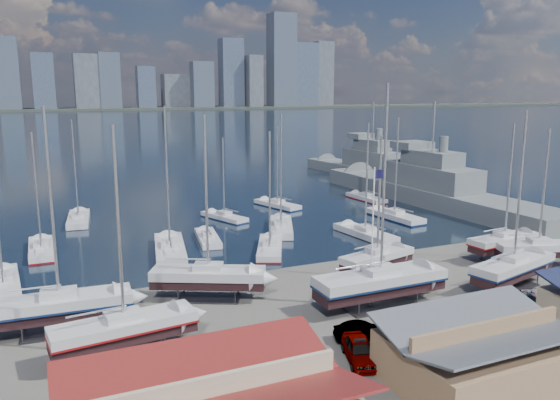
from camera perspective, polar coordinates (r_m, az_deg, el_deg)
name	(u,v)px	position (r m, az deg, el deg)	size (l,w,h in m)	color
ground	(352,297)	(50.43, 7.54, -10.00)	(1400.00, 1400.00, 0.00)	#605E59
water	(81,123)	(351.31, -20.03, 7.52)	(1400.00, 600.00, 0.40)	#1B2B3E
far_shore	(61,109)	(610.69, -21.87, 8.79)	(1400.00, 80.00, 2.20)	#2D332D
skyline	(50,71)	(604.31, -22.87, 12.31)	(639.14, 43.80, 107.69)	#475166
shed_grey	(485,350)	(38.05, 20.68, -14.43)	(12.60, 8.40, 4.17)	#8C6B4C
sailboat_cradle_0	(60,306)	(45.55, -22.03, -10.24)	(10.87, 3.60, 17.22)	#2D2D33
sailboat_cradle_1	(125,328)	(40.29, -15.94, -12.76)	(10.23, 3.93, 16.11)	#2D2D33
sailboat_cradle_2	(208,277)	(49.20, -7.50, -7.95)	(10.21, 6.99, 16.32)	#2D2D33
sailboat_cradle_3	(380,282)	(47.87, 10.45, -8.43)	(11.85, 3.36, 18.90)	#2D2D33
sailboat_cradle_4	(377,258)	(55.39, 10.12, -5.96)	(8.87, 4.44, 14.10)	#2D2D33
sailboat_cradle_5	(513,267)	(55.79, 23.20, -6.45)	(10.71, 5.29, 16.62)	#2D2D33
sailboat_cradle_6	(505,241)	(65.19, 22.41, -4.00)	(9.36, 3.37, 14.90)	#2D2D33
sailboat_cradle_7	(538,248)	(63.79, 25.40, -4.58)	(9.17, 5.30, 14.56)	#2D2D33
sailboat_moored_0	(4,285)	(58.02, -26.92, -7.97)	(3.46, 10.14, 14.91)	black
sailboat_moored_1	(42,251)	(68.55, -23.65, -4.86)	(2.73, 9.70, 14.50)	black
sailboat_moored_2	(79,220)	(82.44, -20.29, -2.01)	(3.91, 10.32, 15.20)	black
sailboat_moored_3	(170,251)	(63.79, -11.42, -5.27)	(5.31, 12.09, 17.48)	black
sailboat_moored_4	(208,239)	(68.19, -7.55, -4.06)	(3.63, 8.72, 12.77)	black
sailboat_moored_5	(224,218)	(79.42, -5.85, -1.85)	(5.16, 8.61, 12.45)	black
sailboat_moored_6	(270,249)	(63.37, -1.06, -5.16)	(6.53, 9.97, 14.54)	black
sailboat_moored_7	(281,229)	(72.69, 0.08, -3.00)	(6.96, 11.01, 16.14)	black
sailboat_moored_8	(277,205)	(87.58, -0.29, -0.57)	(5.11, 9.40, 13.54)	black
sailboat_moored_9	(365,234)	(70.56, 8.88, -3.58)	(3.90, 10.27, 15.13)	black
sailboat_moored_10	(394,217)	(81.04, 11.87, -1.77)	(3.76, 10.52, 15.42)	black
sailboat_moored_11	(366,199)	(94.31, 8.99, 0.14)	(3.06, 9.00, 13.24)	black
naval_ship_east	(430,193)	(94.02, 15.37, 0.69)	(10.04, 50.95, 18.56)	slate
naval_ship_west	(371,170)	(119.78, 9.52, 3.12)	(11.01, 41.32, 17.68)	slate
car_a	(360,350)	(39.06, 8.36, -15.27)	(1.91, 4.74, 1.61)	gray
car_b	(363,332)	(42.06, 8.62, -13.46)	(1.46, 4.18, 1.38)	gray
car_c	(473,330)	(44.14, 19.50, -12.65)	(2.58, 5.60, 1.56)	gray
car_d	(543,305)	(51.33, 25.77, -9.88)	(1.86, 4.56, 1.32)	gray
flagpole	(373,228)	(46.33, 9.74, -2.90)	(1.07, 0.12, 12.13)	white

